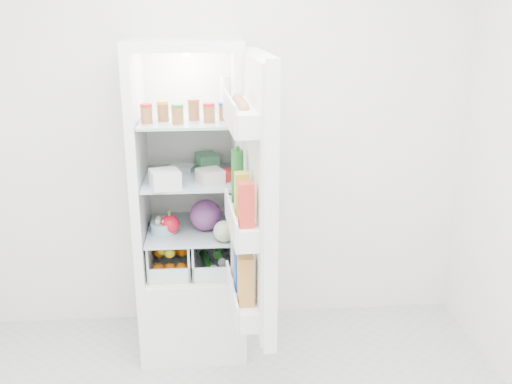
{
  "coord_description": "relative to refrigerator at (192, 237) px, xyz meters",
  "views": [
    {
      "loc": [
        -0.07,
        -1.88,
        1.97
      ],
      "look_at": [
        0.15,
        0.95,
        1.03
      ],
      "focal_mm": 40.0,
      "sensor_mm": 36.0,
      "label": 1
    }
  ],
  "objects": [
    {
      "name": "squeeze_bottle",
      "position": [
        0.21,
        0.08,
        0.82
      ],
      "size": [
        0.07,
        0.07,
        0.2
      ],
      "primitive_type": "cylinder",
      "rotation": [
        0.0,
        0.0,
        0.28
      ],
      "color": "silver",
      "rests_on": "shelf_top"
    },
    {
      "name": "shelf_top",
      "position": [
        -0.0,
        -0.06,
        0.71
      ],
      "size": [
        0.49,
        0.53,
        0.02
      ],
      "primitive_type": "cube",
      "color": "#A8BBC5",
      "rests_on": "refrigerator"
    },
    {
      "name": "bell_pepper",
      "position": [
        -0.11,
        -0.14,
        0.14
      ],
      "size": [
        0.11,
        0.11,
        0.11
      ],
      "primitive_type": "sphere",
      "color": "red",
      "rests_on": "shelf_low"
    },
    {
      "name": "shelf_mid",
      "position": [
        -0.0,
        -0.06,
        0.38
      ],
      "size": [
        0.49,
        0.53,
        0.02
      ],
      "primitive_type": "cube",
      "color": "#A8BBC5",
      "rests_on": "refrigerator"
    },
    {
      "name": "foil_tray",
      "position": [
        -0.04,
        0.04,
        0.41
      ],
      "size": [
        0.17,
        0.14,
        0.04
      ],
      "primitive_type": "cube",
      "rotation": [
        0.0,
        0.0,
        -0.32
      ],
      "color": "white",
      "rests_on": "shelf_mid"
    },
    {
      "name": "crisper_left",
      "position": [
        -0.12,
        -0.06,
        -0.06
      ],
      "size": [
        0.23,
        0.46,
        0.22
      ],
      "primitive_type": null,
      "color": "silver",
      "rests_on": "refrigerator"
    },
    {
      "name": "mushroom_bowl",
      "position": [
        -0.15,
        -0.13,
        0.12
      ],
      "size": [
        0.17,
        0.17,
        0.07
      ],
      "primitive_type": "cylinder",
      "rotation": [
        0.0,
        0.0,
        -0.27
      ],
      "color": "#84B4C5",
      "rests_on": "shelf_low"
    },
    {
      "name": "citrus_pile",
      "position": [
        -0.12,
        -0.12,
        -0.07
      ],
      "size": [
        0.2,
        0.24,
        0.16
      ],
      "color": "orange",
      "rests_on": "refrigerator"
    },
    {
      "name": "red_cabbage",
      "position": [
        0.08,
        -0.1,
        0.17
      ],
      "size": [
        0.18,
        0.18,
        0.18
      ],
      "primitive_type": "sphere",
      "color": "#4F1B4A",
      "rests_on": "shelf_low"
    },
    {
      "name": "veg_pile",
      "position": [
        0.13,
        -0.06,
        -0.1
      ],
      "size": [
        0.16,
        0.3,
        0.1
      ],
      "color": "#174718",
      "rests_on": "refrigerator"
    },
    {
      "name": "fridge_door",
      "position": [
        0.32,
        -0.64,
        0.43
      ],
      "size": [
        0.21,
        0.6,
        1.3
      ],
      "rotation": [
        0.0,
        0.0,
        1.64
      ],
      "color": "white",
      "rests_on": "refrigerator"
    },
    {
      "name": "shelf_low",
      "position": [
        -0.0,
        -0.06,
        0.07
      ],
      "size": [
        0.49,
        0.53,
        0.01
      ],
      "primitive_type": "cube",
      "color": "#A8BBC5",
      "rests_on": "refrigerator"
    },
    {
      "name": "room_walls",
      "position": [
        0.2,
        -1.25,
        0.93
      ],
      "size": [
        3.02,
        3.02,
        2.61
      ],
      "color": "white",
      "rests_on": "ground"
    },
    {
      "name": "tub_cream",
      "position": [
        0.12,
        -0.19,
        0.43
      ],
      "size": [
        0.16,
        0.16,
        0.07
      ],
      "primitive_type": "cube",
      "rotation": [
        0.0,
        0.0,
        0.39
      ],
      "color": "beige",
      "rests_on": "shelf_mid"
    },
    {
      "name": "condiment_jars",
      "position": [
        -0.0,
        -0.17,
        0.76
      ],
      "size": [
        0.46,
        0.16,
        0.08
      ],
      "color": "#B21919",
      "rests_on": "shelf_top"
    },
    {
      "name": "refrigerator",
      "position": [
        0.0,
        0.0,
        0.0
      ],
      "size": [
        0.6,
        0.6,
        1.8
      ],
      "color": "white",
      "rests_on": "ground"
    },
    {
      "name": "tub_green",
      "position": [
        0.1,
        0.09,
        0.44
      ],
      "size": [
        0.15,
        0.18,
        0.09
      ],
      "primitive_type": "cube",
      "rotation": [
        0.0,
        0.0,
        0.27
      ],
      "color": "#44965F",
      "rests_on": "shelf_mid"
    },
    {
      "name": "salad_bag",
      "position": [
        0.18,
        -0.27,
        0.14
      ],
      "size": [
        0.12,
        0.12,
        0.12
      ],
      "primitive_type": "sphere",
      "color": "#A0B688",
      "rests_on": "shelf_low"
    },
    {
      "name": "tub_white",
      "position": [
        -0.12,
        -0.26,
        0.44
      ],
      "size": [
        0.18,
        0.18,
        0.09
      ],
      "primitive_type": "cube",
      "rotation": [
        0.0,
        0.0,
        0.29
      ],
      "color": "silver",
      "rests_on": "shelf_mid"
    },
    {
      "name": "crisper_right",
      "position": [
        0.12,
        -0.06,
        -0.06
      ],
      "size": [
        0.23,
        0.46,
        0.22
      ],
      "primitive_type": null,
      "color": "silver",
      "rests_on": "refrigerator"
    },
    {
      "name": "tin_red",
      "position": [
        0.19,
        -0.15,
        0.42
      ],
      "size": [
        0.1,
        0.1,
        0.06
      ],
      "primitive_type": "cylinder",
      "rotation": [
        0.0,
        0.0,
        -0.13
      ],
      "color": "red",
      "rests_on": "shelf_mid"
    }
  ]
}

